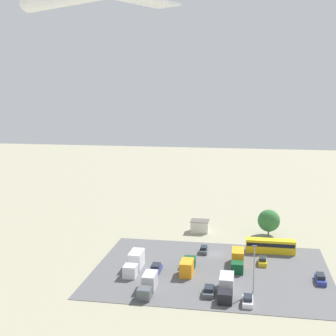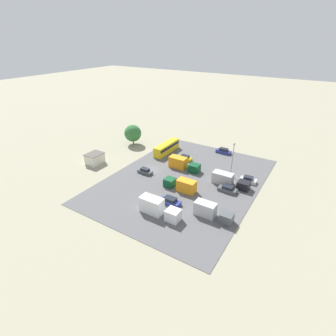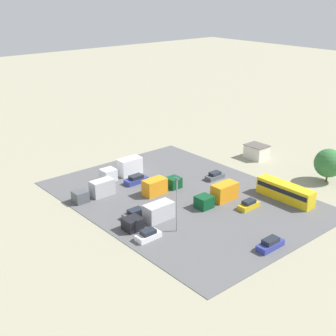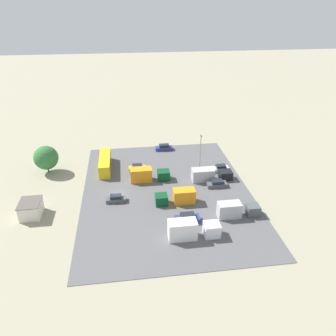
# 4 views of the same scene
# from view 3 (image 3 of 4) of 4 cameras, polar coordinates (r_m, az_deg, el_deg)

# --- Properties ---
(ground_plane) EXTENTS (400.00, 400.00, 0.00)m
(ground_plane) POSITION_cam_3_polar(r_m,az_deg,el_deg) (93.25, 6.62, -1.90)
(ground_plane) COLOR gray
(parking_lot_surface) EXTENTS (48.60, 35.87, 0.08)m
(parking_lot_surface) POSITION_cam_3_polar(r_m,az_deg,el_deg) (86.54, 1.91, -3.64)
(parking_lot_surface) COLOR #565659
(parking_lot_surface) RESTS_ON ground
(shed_building) EXTENTS (4.85, 4.01, 3.09)m
(shed_building) POSITION_cam_3_polar(r_m,az_deg,el_deg) (107.71, 10.74, 1.99)
(shed_building) COLOR silver
(shed_building) RESTS_ON ground
(bus) EXTENTS (11.24, 2.63, 3.10)m
(bus) POSITION_cam_3_polar(r_m,az_deg,el_deg) (87.64, 14.11, -2.76)
(bus) COLOR gold
(bus) RESTS_ON ground
(parked_car_0) EXTENTS (1.75, 4.74, 1.66)m
(parked_car_0) POSITION_cam_3_polar(r_m,az_deg,el_deg) (71.97, 12.37, -9.07)
(parked_car_0) COLOR navy
(parked_car_0) RESTS_ON ground
(parked_car_1) EXTENTS (1.98, 4.48, 1.51)m
(parked_car_1) POSITION_cam_3_polar(r_m,az_deg,el_deg) (79.34, -3.98, -5.60)
(parked_car_1) COLOR #4C5156
(parked_car_1) RESTS_ON ground
(parked_car_2) EXTENTS (1.74, 4.15, 1.54)m
(parked_car_2) POSITION_cam_3_polar(r_m,az_deg,el_deg) (83.45, 9.82, -4.44)
(parked_car_2) COLOR gold
(parked_car_2) RESTS_ON ground
(parked_car_3) EXTENTS (1.72, 4.11, 1.50)m
(parked_car_3) POSITION_cam_3_polar(r_m,az_deg,el_deg) (94.92, 5.74, -0.97)
(parked_car_3) COLOR #4C5156
(parked_car_3) RESTS_ON ground
(parked_car_4) EXTENTS (1.84, 4.05, 1.55)m
(parked_car_4) POSITION_cam_3_polar(r_m,az_deg,el_deg) (72.83, -2.42, -8.18)
(parked_car_4) COLOR silver
(parked_car_4) RESTS_ON ground
(parked_car_5) EXTENTS (2.00, 4.73, 1.65)m
(parked_car_5) POSITION_cam_3_polar(r_m,az_deg,el_deg) (92.72, -3.91, -1.43)
(parked_car_5) COLOR navy
(parked_car_5) RESTS_ON ground
(parked_truck_0) EXTENTS (2.56, 9.14, 3.48)m
(parked_truck_0) POSITION_cam_3_polar(r_m,az_deg,el_deg) (95.97, -5.41, -0.08)
(parked_truck_0) COLOR silver
(parked_truck_0) RESTS_ON ground
(parked_truck_1) EXTENTS (2.60, 9.34, 2.88)m
(parked_truck_1) POSITION_cam_3_polar(r_m,az_deg,el_deg) (77.36, -2.02, -5.73)
(parked_truck_1) COLOR black
(parked_truck_1) RESTS_ON ground
(parked_truck_2) EXTENTS (2.38, 8.15, 2.98)m
(parked_truck_2) POSITION_cam_3_polar(r_m,az_deg,el_deg) (87.23, -8.75, -2.68)
(parked_truck_2) COLOR #4C5156
(parked_truck_2) RESTS_ON ground
(parked_truck_3) EXTENTS (2.45, 8.13, 2.97)m
(parked_truck_3) POSITION_cam_3_polar(r_m,az_deg,el_deg) (88.17, -0.96, -2.15)
(parked_truck_3) COLOR #0C4723
(parked_truck_3) RESTS_ON ground
(parked_truck_4) EXTENTS (2.56, 9.00, 3.10)m
(parked_truck_4) POSITION_cam_3_polar(r_m,az_deg,el_deg) (84.81, 6.21, -3.23)
(parked_truck_4) COLOR #0C4723
(parked_truck_4) RESTS_ON ground
(tree_near_shed) EXTENTS (5.73, 5.73, 6.76)m
(tree_near_shed) POSITION_cam_3_polar(r_m,az_deg,el_deg) (97.62, 18.99, 0.57)
(tree_near_shed) COLOR brown
(tree_near_shed) RESTS_ON ground
(light_pole_lot_centre) EXTENTS (0.90, 0.28, 9.12)m
(light_pole_lot_centre) POSITION_cam_3_polar(r_m,az_deg,el_deg) (72.98, 1.09, -4.25)
(light_pole_lot_centre) COLOR gray
(light_pole_lot_centre) RESTS_ON ground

